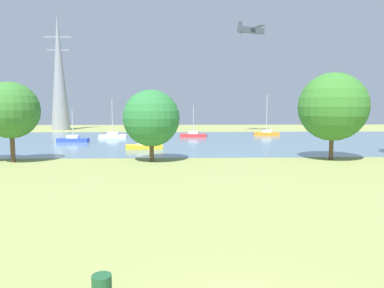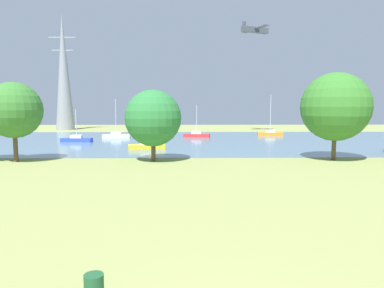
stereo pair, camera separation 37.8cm
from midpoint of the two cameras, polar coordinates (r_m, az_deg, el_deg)
The scene contains 13 objects.
ground_plane at distance 30.45m, azimuth 1.55°, elevation -4.45°, with size 160.00×160.00×0.00m, color #8C9351.
litter_bin at distance 11.12m, azimuth -14.55°, elevation -21.61°, with size 0.56×0.56×0.80m, color #1E512D.
water_surface at distance 58.20m, azimuth 0.35°, elevation 0.56°, with size 140.00×40.00×0.02m, color slate.
sailboat_white at distance 64.32m, azimuth -11.99°, elevation 1.36°, with size 4.91×1.91×6.93m.
sailboat_yellow at distance 46.78m, azimuth -7.10°, elevation -0.25°, with size 4.99×2.30×7.54m.
sailboat_blue at distance 58.77m, azimuth -17.97°, elevation 0.75°, with size 4.84×1.65×5.15m.
sailboat_red at distance 64.74m, azimuth 0.93°, elevation 1.50°, with size 4.98×2.25×5.86m.
sailboat_orange at distance 70.04m, azimuth 12.65°, elevation 1.72°, with size 4.91×1.90×7.85m.
tree_west_far at distance 39.48m, azimuth -26.62°, elevation 4.90°, with size 5.60×5.60×8.01m.
tree_west_near at distance 35.95m, azimuth -6.02°, elevation 4.17°, with size 5.74×5.74×7.27m.
tree_east_far at distance 39.51m, azimuth 22.43°, elevation 5.57°, with size 7.07×7.07×9.07m.
electricity_pylon at distance 91.70m, azimuth -19.92°, elevation 10.80°, with size 6.40×4.40×27.49m.
light_aircraft at distance 79.95m, azimuth 10.24°, elevation 17.71°, with size 6.28×8.10×2.10m.
Camera 2 is at (-1.13, -7.93, 5.52)m, focal length 33.01 mm.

